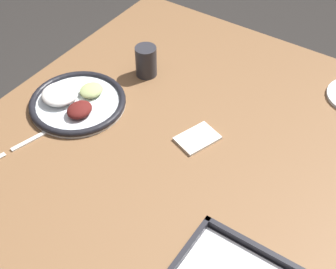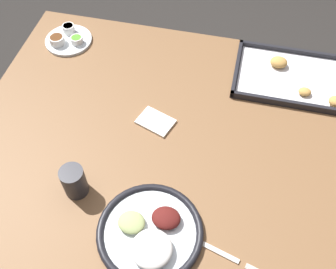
{
  "view_description": "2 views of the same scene",
  "coord_description": "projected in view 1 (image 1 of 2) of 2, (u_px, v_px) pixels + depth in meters",
  "views": [
    {
      "loc": [
        0.72,
        0.48,
        1.65
      ],
      "look_at": [
        0.01,
        0.0,
        0.79
      ],
      "focal_mm": 50.0,
      "sensor_mm": 36.0,
      "label": 1
    },
    {
      "loc": [
        0.16,
        -0.66,
        1.72
      ],
      "look_at": [
        0.01,
        0.0,
        0.79
      ],
      "focal_mm": 42.0,
      "sensor_mm": 36.0,
      "label": 2
    }
  ],
  "objects": [
    {
      "name": "drinking_cup",
      "position": [
        146.0,
        61.0,
        1.4
      ],
      "size": [
        0.06,
        0.06,
        0.1
      ],
      "color": "#28282D",
      "rests_on": "dining_table"
    },
    {
      "name": "fork",
      "position": [
        30.0,
        141.0,
        1.23
      ],
      "size": [
        0.19,
        0.06,
        0.0
      ],
      "rotation": [
        0.0,
        0.0,
        -0.26
      ],
      "color": "silver",
      "rests_on": "dining_table"
    },
    {
      "name": "napkin",
      "position": [
        197.0,
        138.0,
        1.24
      ],
      "size": [
        0.13,
        0.11,
        0.01
      ],
      "color": "silver",
      "rests_on": "dining_table"
    },
    {
      "name": "dinner_plate",
      "position": [
        76.0,
        101.0,
        1.33
      ],
      "size": [
        0.28,
        0.28,
        0.05
      ],
      "color": "silver",
      "rests_on": "dining_table"
    },
    {
      "name": "dining_table",
      "position": [
        170.0,
        165.0,
        1.31
      ],
      "size": [
        1.2,
        1.0,
        0.76
      ],
      "color": "brown",
      "rests_on": "ground_plane"
    }
  ]
}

